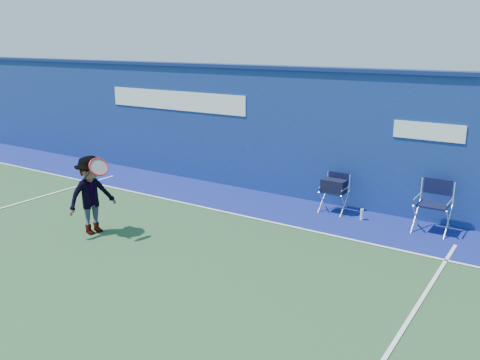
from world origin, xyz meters
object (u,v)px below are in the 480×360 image
Objects in this scene: directors_chair_left at (334,197)px; tennis_player at (92,195)px; directors_chair_right at (432,216)px; water_bottle at (362,215)px.

directors_chair_left is 5.09m from tennis_player.
directors_chair_right is 1.40m from water_bottle.
directors_chair_right is (2.09, -0.05, -0.04)m from directors_chair_left.
water_bottle is (0.71, -0.15, -0.24)m from directors_chair_left.
directors_chair_right is at bearing 4.15° from water_bottle.
tennis_player reaches higher than directors_chair_left.
directors_chair_left reaches higher than water_bottle.
tennis_player is (-4.15, -3.58, 0.65)m from water_bottle.
water_bottle is at bearing -175.85° from directors_chair_right.
directors_chair_left is at bearing 178.63° from directors_chair_right.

